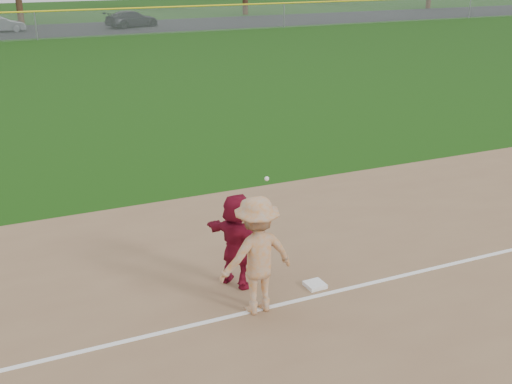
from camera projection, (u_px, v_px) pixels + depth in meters
name	position (u px, v px, depth m)	size (l,w,h in m)	color
ground	(288.00, 280.00, 12.33)	(160.00, 160.00, 0.00)	#18420C
foul_line	(308.00, 298.00, 11.64)	(60.00, 0.10, 0.01)	white
parking_asphalt	(28.00, 31.00, 51.60)	(120.00, 10.00, 0.01)	black
first_base	(315.00, 285.00, 12.03)	(0.35, 0.35, 0.08)	white
base_runner	(237.00, 240.00, 11.84)	(1.68, 0.53, 1.81)	maroon
car_mid	(1.00, 24.00, 50.82)	(1.25, 3.59, 1.18)	#53555A
car_right	(132.00, 19.00, 54.20)	(1.89, 4.66, 1.35)	black
first_base_play	(257.00, 255.00, 10.91)	(1.42, 0.91, 2.28)	#A09FA2
outfield_fence	(34.00, 12.00, 45.79)	(110.00, 0.12, 110.00)	#999EA0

